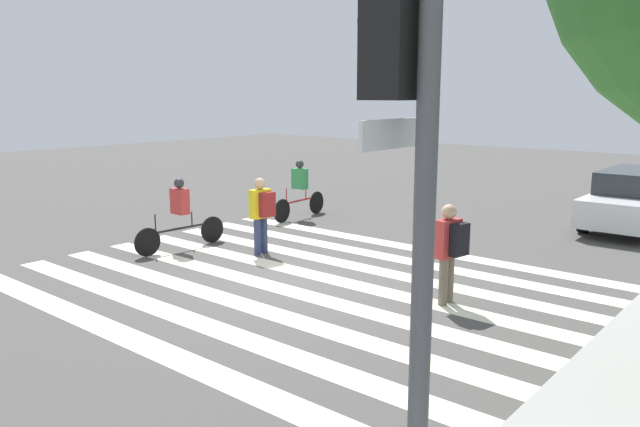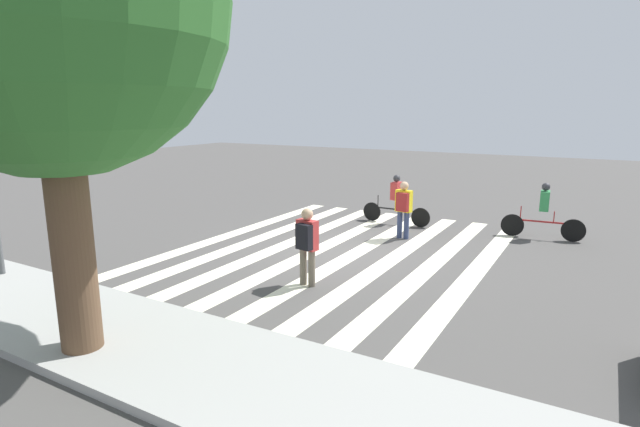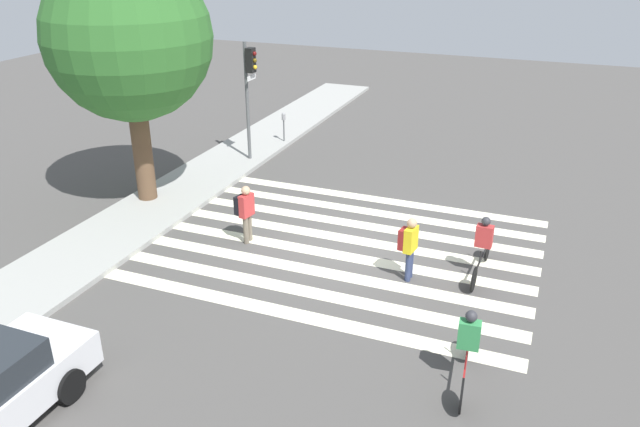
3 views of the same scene
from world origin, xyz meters
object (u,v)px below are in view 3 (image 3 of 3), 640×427
(street_tree, at_px, (129,38))
(cyclist_mid_street, at_px, (468,345))
(parking_meter, at_px, (284,121))
(pedestrian_adult_tall_backpack, at_px, (245,210))
(cyclist_near_curb, at_px, (483,244))
(pedestrian_adult_blue_shirt, at_px, (409,244))
(traffic_light, at_px, (250,80))

(street_tree, relative_size, cyclist_mid_street, 3.38)
(street_tree, bearing_deg, parking_meter, -12.79)
(pedestrian_adult_tall_backpack, distance_m, cyclist_mid_street, 7.55)
(pedestrian_adult_tall_backpack, relative_size, cyclist_near_curb, 0.72)
(pedestrian_adult_blue_shirt, xyz_separation_m, pedestrian_adult_tall_backpack, (0.35, 4.59, 0.01))
(pedestrian_adult_blue_shirt, height_order, cyclist_mid_street, pedestrian_adult_blue_shirt)
(street_tree, bearing_deg, traffic_light, -17.10)
(cyclist_mid_street, bearing_deg, traffic_light, 39.25)
(traffic_light, bearing_deg, parking_meter, -4.19)
(pedestrian_adult_blue_shirt, xyz_separation_m, cyclist_mid_street, (-3.40, -1.96, -0.09))
(traffic_light, height_order, parking_meter, traffic_light)
(pedestrian_adult_blue_shirt, distance_m, cyclist_near_curb, 1.85)
(traffic_light, xyz_separation_m, pedestrian_adult_tall_backpack, (-5.86, -2.80, -2.10))
(traffic_light, distance_m, pedestrian_adult_tall_backpack, 6.82)
(parking_meter, distance_m, pedestrian_adult_blue_shirt, 11.21)
(traffic_light, height_order, cyclist_mid_street, traffic_light)
(parking_meter, bearing_deg, cyclist_near_curb, -131.08)
(traffic_light, height_order, street_tree, street_tree)
(cyclist_near_curb, bearing_deg, pedestrian_adult_blue_shirt, 120.56)
(traffic_light, relative_size, pedestrian_adult_tall_backpack, 2.66)
(parking_meter, relative_size, pedestrian_adult_tall_backpack, 0.79)
(traffic_light, bearing_deg, street_tree, 162.90)
(cyclist_near_curb, bearing_deg, traffic_light, 62.36)
(pedestrian_adult_tall_backpack, relative_size, cyclist_mid_street, 0.74)
(street_tree, relative_size, pedestrian_adult_blue_shirt, 4.58)
(cyclist_mid_street, distance_m, cyclist_near_curb, 4.26)
(traffic_light, distance_m, cyclist_near_curb, 10.73)
(parking_meter, relative_size, street_tree, 0.17)
(traffic_light, relative_size, street_tree, 0.59)
(street_tree, xyz_separation_m, cyclist_mid_street, (-5.09, -10.75, -4.16))
(cyclist_mid_street, relative_size, cyclist_near_curb, 0.96)
(street_tree, height_order, pedestrian_adult_blue_shirt, street_tree)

